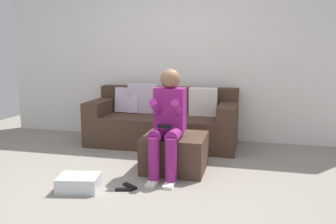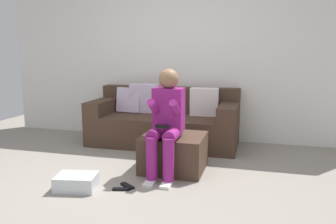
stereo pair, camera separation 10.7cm
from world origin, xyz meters
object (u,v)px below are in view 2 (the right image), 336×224
ottoman (174,153)px  storage_bin (77,182)px  person_seated (166,119)px  remote_near_ottoman (127,186)px  couch_sectional (164,122)px  remote_by_storage_bin (121,189)px

ottoman → storage_bin: (-0.78, -0.80, -0.13)m
person_seated → remote_near_ottoman: size_ratio=6.37×
couch_sectional → remote_by_storage_bin: bearing=-88.0°
ottoman → storage_bin: 1.12m
storage_bin → remote_by_storage_bin: storage_bin is taller
couch_sectional → storage_bin: couch_sectional is taller
remote_near_ottoman → remote_by_storage_bin: size_ratio=1.11×
couch_sectional → remote_near_ottoman: size_ratio=11.67×
ottoman → person_seated: person_seated is taller
storage_bin → remote_near_ottoman: size_ratio=2.14×
storage_bin → ottoman: bearing=45.7°
ottoman → remote_by_storage_bin: (-0.35, -0.71, -0.19)m
couch_sectional → ottoman: (0.41, -1.08, -0.12)m
couch_sectional → person_seated: (0.37, -1.26, 0.31)m
storage_bin → remote_by_storage_bin: bearing=11.9°
remote_near_ottoman → person_seated: bearing=92.2°
couch_sectional → remote_by_storage_bin: size_ratio=12.96×
ottoman → remote_near_ottoman: ottoman is taller
person_seated → remote_by_storage_bin: bearing=-120.6°
couch_sectional → storage_bin: size_ratio=5.46×
couch_sectional → ottoman: 1.16m
ottoman → remote_near_ottoman: 0.72m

